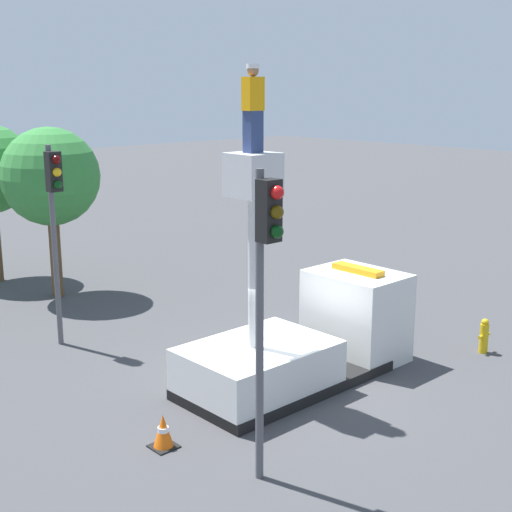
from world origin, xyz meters
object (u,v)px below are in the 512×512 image
bucket_truck (305,340)px  tree_left_bg (50,177)px  traffic_light_pole (266,267)px  worker (253,109)px  traffic_cone_rear (163,432)px  traffic_light_across (55,206)px  fire_hydrant (484,336)px

bucket_truck → tree_left_bg: bearing=96.1°
traffic_light_pole → bucket_truck: bearing=34.9°
bucket_truck → tree_left_bg: size_ratio=1.07×
tree_left_bg → bucket_truck: bearing=-83.9°
bucket_truck → traffic_light_pole: (-3.80, -2.65, 2.91)m
worker → tree_left_bg: worker is taller
traffic_cone_rear → traffic_light_across: bearing=78.6°
worker → fire_hydrant: 8.69m
bucket_truck → traffic_light_across: (-3.14, 5.79, 2.80)m
traffic_light_across → bucket_truck: bearing=-61.5°
traffic_light_pole → traffic_cone_rear: bearing=105.9°
bucket_truck → traffic_cone_rear: (-4.41, -0.50, -0.60)m
bucket_truck → traffic_light_pole: bearing=-145.1°
bucket_truck → traffic_cone_rear: bearing=-173.5°
traffic_light_across → fire_hydrant: size_ratio=5.76×
bucket_truck → traffic_light_pole: size_ratio=1.08×
traffic_light_pole → fire_hydrant: size_ratio=5.94×
worker → traffic_light_across: 6.49m
traffic_light_across → tree_left_bg: tree_left_bg is taller
fire_hydrant → traffic_cone_rear: fire_hydrant is taller
bucket_truck → worker: (-1.64, 0.00, 5.32)m
worker → traffic_light_pole: (-2.16, -2.65, -2.41)m
traffic_light_across → fire_hydrant: traffic_light_across is taller
bucket_truck → traffic_light_across: bucket_truck is taller
fire_hydrant → worker: bearing=161.8°
worker → fire_hydrant: (6.16, -2.03, -5.79)m
traffic_light_across → traffic_light_pole: bearing=-94.4°
worker → traffic_light_across: worker is taller
traffic_cone_rear → worker: bearing=10.3°
fire_hydrant → tree_left_bg: size_ratio=0.17×
traffic_light_pole → fire_hydrant: 9.00m
traffic_light_across → fire_hydrant: bearing=-45.6°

